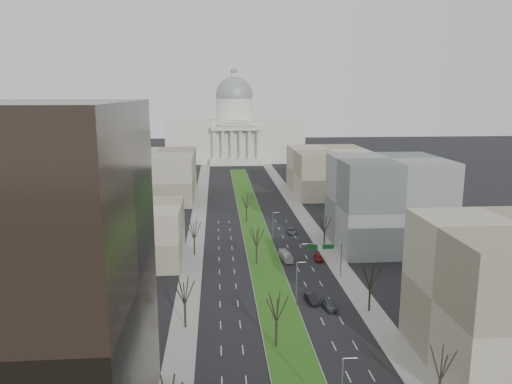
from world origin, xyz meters
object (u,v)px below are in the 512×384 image
box_van (286,256)px  car_black (311,299)px  car_grey_near (329,305)px  car_red (318,258)px  car_grey_far (292,231)px

box_van → car_black: bearing=-94.0°
car_black → box_van: 25.62m
car_grey_near → car_red: 28.25m
car_black → car_grey_far: bearing=78.6°
car_black → car_red: car_black is taller
car_grey_near → car_grey_far: bearing=82.5°
car_grey_near → car_grey_far: (0.69, 52.37, -0.12)m
car_grey_near → car_black: (-2.81, 3.28, -0.04)m
car_grey_near → box_van: box_van is taller
car_black → box_van: size_ratio=0.64×
car_black → box_van: (-1.56, 25.57, 0.27)m
car_grey_near → car_grey_far: 52.38m
car_black → car_red: (6.44, 24.74, -0.11)m
car_black → car_grey_far: 49.22m
car_red → car_black: bearing=-100.1°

